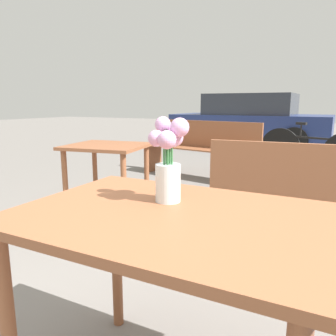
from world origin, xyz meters
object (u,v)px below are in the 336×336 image
bicycle (311,152)px  parked_car (250,122)px  flower_vase (169,163)px  table_back (107,158)px  table_front (168,243)px  bench_middle (201,146)px

bicycle → parked_car: (-1.69, 2.99, 0.26)m
flower_vase → bicycle: size_ratio=0.18×
table_back → bicycle: (1.60, 3.00, -0.22)m
parked_car → table_front: bearing=-78.2°
parked_car → bench_middle: bearing=-86.8°
bicycle → parked_car: size_ratio=0.43×
flower_vase → bench_middle: 3.82m
flower_vase → table_back: size_ratio=0.37×
bicycle → bench_middle: bearing=-148.7°
table_back → parked_car: 5.99m
bench_middle → parked_car: (-0.22, 3.89, 0.16)m
table_front → bench_middle: bearing=110.4°
bench_middle → bicycle: (1.48, 0.90, -0.10)m
flower_vase → parked_car: 7.61m
bicycle → parked_car: bearing=119.5°
parked_car → flower_vase: bearing=-78.4°
flower_vase → table_back: 2.07m
bench_middle → bicycle: 1.73m
bench_middle → bicycle: size_ratio=1.13×
table_front → parked_car: size_ratio=0.26×
table_front → table_back: bearing=133.4°
table_front → bench_middle: size_ratio=0.54×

